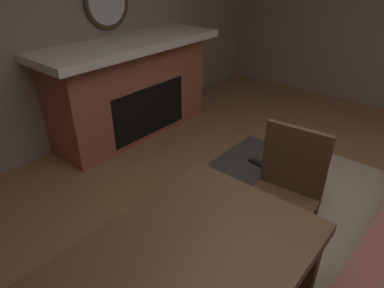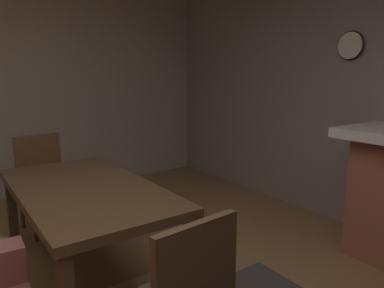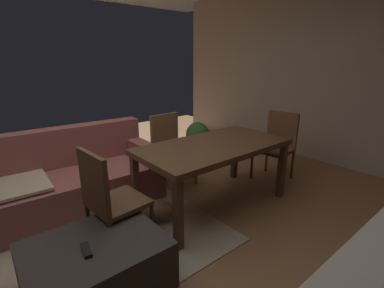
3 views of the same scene
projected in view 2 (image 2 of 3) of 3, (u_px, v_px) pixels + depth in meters
The scene contains 3 objects.
dining_table at pixel (85, 197), 2.57m from camera, with size 1.67×0.87×0.74m.
dining_chair_east at pixel (43, 176), 3.58m from camera, with size 0.48×0.48×0.93m.
wall_clock at pixel (350, 46), 3.43m from camera, with size 0.28×0.03×0.28m.
Camera 2 is at (-1.38, 0.59, 1.53)m, focal length 33.53 mm.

